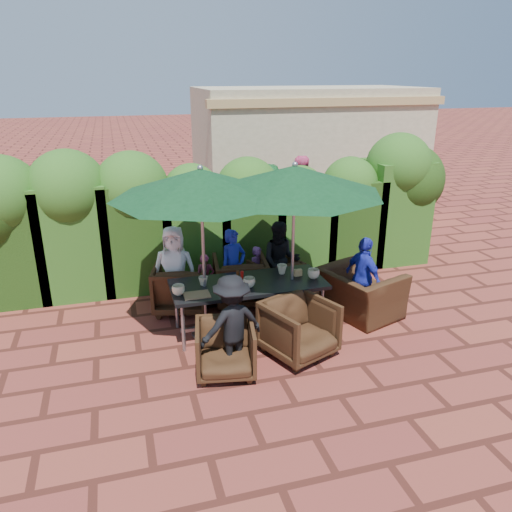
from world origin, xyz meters
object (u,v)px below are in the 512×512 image
object	(u,v)px
umbrella_right	(295,180)
chair_near_right	(299,326)
umbrella_left	(201,184)
chair_far_right	(276,277)
chair_near_left	(225,347)
dining_table	(248,287)
chair_end_right	(361,285)
chair_far_left	(181,285)
chair_far_mid	(240,278)

from	to	relation	value
umbrella_right	chair_near_right	bearing A→B (deg)	-102.47
umbrella_left	chair_far_right	world-z (taller)	umbrella_left
chair_near_left	dining_table	bearing A→B (deg)	70.48
chair_near_left	chair_near_right	size ratio (longest dim) A/B	0.88
chair_end_right	chair_far_left	bearing A→B (deg)	51.35
dining_table	umbrella_right	distance (m)	1.67
umbrella_right	chair_near_right	distance (m)	1.97
chair_near_left	umbrella_right	bearing A→B (deg)	48.44
chair_far_left	chair_end_right	distance (m)	2.81
dining_table	chair_far_mid	world-z (taller)	chair_far_mid
chair_far_right	chair_end_right	distance (m)	1.45
umbrella_right	chair_near_left	bearing A→B (deg)	-141.58
chair_far_left	chair_far_mid	distance (m)	0.97
chair_far_left	chair_near_left	world-z (taller)	chair_far_left
dining_table	chair_far_right	distance (m)	1.25
umbrella_left	chair_near_left	world-z (taller)	umbrella_left
chair_far_left	chair_far_right	size ratio (longest dim) A/B	1.15
umbrella_left	chair_far_left	xyz separation A→B (m)	(-0.23, 0.87, -1.79)
umbrella_left	chair_near_right	bearing A→B (deg)	-39.84
dining_table	chair_end_right	xyz separation A→B (m)	(1.79, -0.01, -0.18)
chair_near_right	chair_far_right	bearing A→B (deg)	59.41
umbrella_left	chair_far_right	size ratio (longest dim) A/B	3.34
chair_near_left	chair_near_right	xyz separation A→B (m)	(1.05, 0.16, 0.05)
chair_far_mid	chair_near_left	world-z (taller)	chair_far_mid
chair_far_mid	umbrella_right	bearing A→B (deg)	125.67
chair_end_right	chair_far_right	bearing A→B (deg)	28.31
dining_table	chair_end_right	world-z (taller)	chair_end_right
chair_far_mid	chair_near_right	world-z (taller)	chair_far_mid
chair_end_right	dining_table	bearing A→B (deg)	70.57
umbrella_left	umbrella_right	size ratio (longest dim) A/B	0.99
dining_table	umbrella_left	world-z (taller)	umbrella_left
chair_far_left	dining_table	bearing A→B (deg)	147.49
chair_far_mid	chair_far_right	world-z (taller)	chair_far_mid
umbrella_left	chair_near_left	size ratio (longest dim) A/B	3.29
dining_table	chair_far_mid	distance (m)	0.97
dining_table	chair_end_right	bearing A→B (deg)	-0.46
chair_far_left	chair_far_mid	size ratio (longest dim) A/B	0.98
umbrella_right	chair_far_right	bearing A→B (deg)	85.21
umbrella_left	chair_near_right	size ratio (longest dim) A/B	2.91
dining_table	chair_end_right	distance (m)	1.80
umbrella_right	chair_far_right	xyz separation A→B (m)	(0.08, 1.01, -1.84)
dining_table	chair_near_left	world-z (taller)	dining_table
umbrella_left	chair_near_left	distance (m)	2.13
chair_far_left	umbrella_right	bearing A→B (deg)	161.82
umbrella_right	chair_end_right	distance (m)	2.06
dining_table	umbrella_right	world-z (taller)	umbrella_right
chair_near_right	chair_near_left	bearing A→B (deg)	166.57
chair_far_mid	chair_end_right	size ratio (longest dim) A/B	0.76
umbrella_left	chair_far_right	xyz separation A→B (m)	(1.36, 0.91, -1.84)
chair_far_mid	chair_far_right	size ratio (longest dim) A/B	1.17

